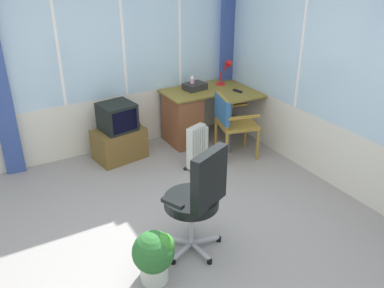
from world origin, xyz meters
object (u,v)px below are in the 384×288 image
object	(u,v)px
tv_remote	(238,91)
space_heater	(198,146)
tv_on_stand	(119,135)
spray_bottle	(192,82)
wooden_armchair	(229,118)
desk	(186,116)
potted_plant	(155,254)
office_chair	(199,194)
paper_tray	(195,86)
desk_lamp	(227,69)

from	to	relation	value
tv_remote	space_heater	size ratio (longest dim) A/B	0.26
tv_on_stand	space_heater	world-z (taller)	tv_on_stand
tv_remote	spray_bottle	bearing A→B (deg)	130.50
wooden_armchair	tv_remote	bearing A→B (deg)	42.89
desk	potted_plant	xyz separation A→B (m)	(-1.57, -2.28, -0.13)
spray_bottle	office_chair	distance (m)	2.55
wooden_armchair	space_heater	bearing A→B (deg)	-170.96
potted_plant	space_heater	bearing A→B (deg)	49.30
office_chair	tv_remote	bearing A→B (deg)	46.83
tv_on_stand	office_chair	bearing A→B (deg)	-91.07
spray_bottle	space_heater	xyz separation A→B (m)	(-0.39, -0.83, -0.56)
office_chair	potted_plant	xyz separation A→B (m)	(-0.51, -0.14, -0.35)
tv_remote	wooden_armchair	distance (m)	0.54
desk	paper_tray	distance (m)	0.44
paper_tray	space_heater	world-z (taller)	paper_tray
paper_tray	office_chair	xyz separation A→B (m)	(-1.24, -2.21, -0.17)
tv_remote	space_heater	world-z (taller)	tv_remote
tv_on_stand	space_heater	size ratio (longest dim) A/B	1.34
wooden_armchair	office_chair	bearing A→B (deg)	-132.19
tv_on_stand	space_heater	xyz separation A→B (m)	(0.78, -0.74, -0.05)
tv_remote	space_heater	distance (m)	1.10
tv_on_stand	potted_plant	size ratio (longest dim) A/B	1.62
desk_lamp	space_heater	size ratio (longest dim) A/B	0.63
office_chair	desk	bearing A→B (deg)	63.76
office_chair	space_heater	world-z (taller)	office_chair
tv_remote	desk_lamp	bearing A→B (deg)	71.22
desk_lamp	potted_plant	xyz separation A→B (m)	(-2.27, -2.31, -0.71)
desk	office_chair	bearing A→B (deg)	-116.24
desk	space_heater	size ratio (longest dim) A/B	2.07
wooden_armchair	tv_on_stand	world-z (taller)	wooden_armchair
office_chair	space_heater	bearing A→B (deg)	59.79
office_chair	potted_plant	world-z (taller)	office_chair
paper_tray	wooden_armchair	distance (m)	0.77
desk_lamp	wooden_armchair	size ratio (longest dim) A/B	0.43
tv_remote	space_heater	xyz separation A→B (m)	(-0.90, -0.42, -0.47)
desk	potted_plant	distance (m)	2.77
office_chair	wooden_armchair	bearing A→B (deg)	47.81
tv_on_stand	wooden_armchair	bearing A→B (deg)	-26.59
paper_tray	wooden_armchair	bearing A→B (deg)	-81.69
desk_lamp	paper_tray	distance (m)	0.56
desk_lamp	potted_plant	bearing A→B (deg)	-134.51
paper_tray	wooden_armchair	world-z (taller)	wooden_armchair
desk	tv_remote	size ratio (longest dim) A/B	8.06
spray_bottle	office_chair	bearing A→B (deg)	-118.49
office_chair	potted_plant	size ratio (longest dim) A/B	2.24
office_chair	tv_on_stand	size ratio (longest dim) A/B	1.38
desk_lamp	office_chair	xyz separation A→B (m)	(-1.76, -2.17, -0.36)
desk	spray_bottle	world-z (taller)	spray_bottle
tv_remote	tv_on_stand	bearing A→B (deg)	158.61
tv_remote	potted_plant	xyz separation A→B (m)	(-2.22, -1.97, -0.49)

